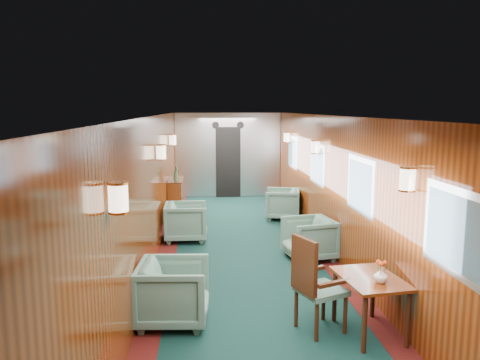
{
  "coord_description": "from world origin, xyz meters",
  "views": [
    {
      "loc": [
        -0.7,
        -7.32,
        2.53
      ],
      "look_at": [
        0.0,
        1.56,
        1.15
      ],
      "focal_mm": 35.0,
      "sensor_mm": 36.0,
      "label": 1
    }
  ],
  "objects_px": {
    "credenza": "(176,199)",
    "armchair_right_near": "(309,239)",
    "armchair_left_near": "(174,292)",
    "armchair_left_far": "(186,222)",
    "armchair_right_far": "(282,204)",
    "dining_table": "(370,286)",
    "side_chair": "(313,281)"
  },
  "relations": [
    {
      "from": "credenza",
      "to": "armchair_right_near",
      "type": "height_order",
      "value": "credenza"
    },
    {
      "from": "armchair_left_near",
      "to": "armchair_left_far",
      "type": "distance_m",
      "value": 3.51
    },
    {
      "from": "armchair_left_far",
      "to": "armchair_right_far",
      "type": "relative_size",
      "value": 1.05
    },
    {
      "from": "armchair_right_far",
      "to": "armchair_right_near",
      "type": "bearing_deg",
      "value": 9.93
    },
    {
      "from": "dining_table",
      "to": "armchair_right_far",
      "type": "bearing_deg",
      "value": 82.97
    },
    {
      "from": "side_chair",
      "to": "armchair_left_near",
      "type": "distance_m",
      "value": 1.64
    },
    {
      "from": "credenza",
      "to": "armchair_left_near",
      "type": "bearing_deg",
      "value": -87.09
    },
    {
      "from": "dining_table",
      "to": "armchair_left_near",
      "type": "bearing_deg",
      "value": 160.91
    },
    {
      "from": "armchair_right_near",
      "to": "armchair_left_far",
      "type": "bearing_deg",
      "value": -132.79
    },
    {
      "from": "armchair_right_far",
      "to": "side_chair",
      "type": "bearing_deg",
      "value": 4.68
    },
    {
      "from": "side_chair",
      "to": "credenza",
      "type": "relative_size",
      "value": 0.93
    },
    {
      "from": "armchair_left_far",
      "to": "armchair_right_near",
      "type": "bearing_deg",
      "value": -122.6
    },
    {
      "from": "credenza",
      "to": "armchair_right_far",
      "type": "xyz_separation_m",
      "value": [
        2.43,
        -0.19,
        -0.12
      ]
    },
    {
      "from": "side_chair",
      "to": "armchair_right_far",
      "type": "height_order",
      "value": "side_chair"
    },
    {
      "from": "armchair_right_near",
      "to": "armchair_right_far",
      "type": "height_order",
      "value": "armchair_right_near"
    },
    {
      "from": "side_chair",
      "to": "armchair_left_near",
      "type": "xyz_separation_m",
      "value": [
        -1.58,
        0.37,
        -0.23
      ]
    },
    {
      "from": "side_chair",
      "to": "armchair_right_near",
      "type": "relative_size",
      "value": 1.45
    },
    {
      "from": "armchair_left_far",
      "to": "armchair_left_near",
      "type": "bearing_deg",
      "value": 178.84
    },
    {
      "from": "side_chair",
      "to": "armchair_left_near",
      "type": "bearing_deg",
      "value": 144.08
    },
    {
      "from": "armchair_left_far",
      "to": "armchair_right_far",
      "type": "bearing_deg",
      "value": -53.86
    },
    {
      "from": "side_chair",
      "to": "armchair_right_far",
      "type": "xyz_separation_m",
      "value": [
        0.58,
        5.49,
        -0.26
      ]
    },
    {
      "from": "dining_table",
      "to": "armchair_left_far",
      "type": "relative_size",
      "value": 1.2
    },
    {
      "from": "side_chair",
      "to": "credenza",
      "type": "height_order",
      "value": "credenza"
    },
    {
      "from": "dining_table",
      "to": "side_chair",
      "type": "relative_size",
      "value": 0.85
    },
    {
      "from": "credenza",
      "to": "armchair_left_far",
      "type": "xyz_separation_m",
      "value": [
        0.29,
        -1.79,
        -0.11
      ]
    },
    {
      "from": "credenza",
      "to": "armchair_right_near",
      "type": "xyz_separation_m",
      "value": [
        2.39,
        -3.1,
        -0.12
      ]
    },
    {
      "from": "side_chair",
      "to": "armchair_right_near",
      "type": "distance_m",
      "value": 2.64
    },
    {
      "from": "armchair_right_near",
      "to": "armchair_right_far",
      "type": "xyz_separation_m",
      "value": [
        0.04,
        2.91,
        -0.0
      ]
    },
    {
      "from": "dining_table",
      "to": "armchair_right_far",
      "type": "distance_m",
      "value": 5.58
    },
    {
      "from": "credenza",
      "to": "dining_table",
      "type": "bearing_deg",
      "value": -66.74
    },
    {
      "from": "armchair_left_near",
      "to": "armchair_right_near",
      "type": "distance_m",
      "value": 3.06
    },
    {
      "from": "dining_table",
      "to": "credenza",
      "type": "xyz_separation_m",
      "value": [
        -2.48,
        5.76,
        -0.09
      ]
    }
  ]
}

